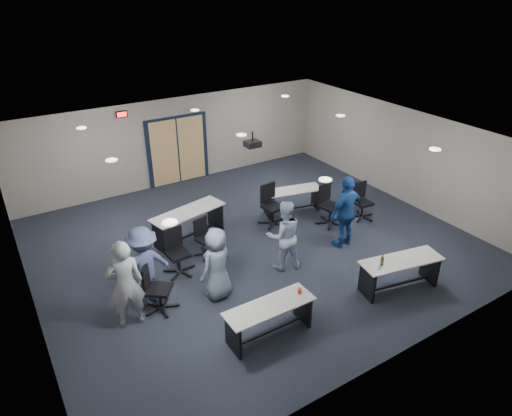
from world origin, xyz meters
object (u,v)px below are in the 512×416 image
chair_back_d (331,205)px  person_gray (125,284)px  table_front_left (270,315)px  person_navy (346,212)px  table_front_right (400,269)px  chair_loose_left (159,288)px  person_back (144,266)px  table_back_left (189,220)px  person_lightblue (284,235)px  chair_back_a (178,253)px  person_plaid (217,264)px  chair_loose_right (363,201)px  chair_back_c (273,206)px  chair_back_b (207,238)px  table_back_right (292,197)px

chair_back_d → person_gray: size_ratio=0.61×
table_front_left → person_navy: size_ratio=0.93×
table_front_right → chair_back_d: size_ratio=1.67×
chair_loose_left → person_back: person_back is taller
person_back → table_front_left: bearing=118.7°
chair_back_d → person_navy: 1.14m
person_navy → table_back_left: bearing=-44.3°
table_back_left → person_navy: person_navy is taller
person_lightblue → person_back: size_ratio=0.97×
chair_back_a → chair_loose_left: bearing=-133.0°
table_front_right → person_gray: person_gray is taller
chair_back_d → person_plaid: person_plaid is taller
table_front_right → chair_loose_right: (1.57, 2.72, 0.00)m
table_front_right → person_navy: size_ratio=1.01×
chair_loose_right → person_back: size_ratio=0.58×
chair_loose_right → person_lightblue: bearing=-160.0°
chair_back_c → chair_loose_right: 2.47m
chair_back_a → person_plaid: bearing=-75.6°
chair_back_a → chair_back_b: 0.90m
chair_back_a → person_plaid: person_plaid is taller
chair_back_d → person_plaid: size_ratio=0.70×
table_front_left → person_navy: (3.29, 1.67, 0.44)m
table_front_right → chair_loose_right: bearing=71.5°
person_navy → person_back: bearing=-13.6°
chair_loose_right → person_plaid: size_ratio=0.63×
table_front_left → person_back: person_back is taller
person_navy → person_lightblue: bearing=-8.3°
table_back_left → table_back_right: size_ratio=1.17×
chair_back_b → person_lightblue: (1.25, -1.35, 0.36)m
table_front_right → person_plaid: 3.81m
table_front_left → table_back_right: (3.26, 3.79, -0.02)m
chair_back_d → person_back: size_ratio=0.65×
person_plaid → person_back: (-1.30, 0.61, 0.06)m
chair_back_b → person_back: person_back is taller
person_plaid → chair_loose_left: bearing=-28.9°
chair_back_c → chair_loose_right: chair_back_c is taller
chair_loose_right → person_lightblue: 3.28m
table_back_left → chair_back_d: size_ratio=1.82×
person_navy → chair_back_a: bearing=-23.1°
chair_back_d → person_back: person_back is taller
table_back_left → chair_loose_right: size_ratio=2.03×
person_lightblue → table_front_right: bearing=146.4°
chair_back_d → person_back: 5.29m
person_plaid → table_front_right: bearing=133.8°
chair_back_d → chair_loose_left: size_ratio=1.08×
table_front_right → person_gray: 5.53m
chair_loose_right → person_back: (-6.21, -0.31, 0.36)m
chair_back_b → chair_back_d: bearing=-21.4°
person_back → chair_back_c: bearing=-168.8°
chair_back_b → person_plaid: size_ratio=0.59×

